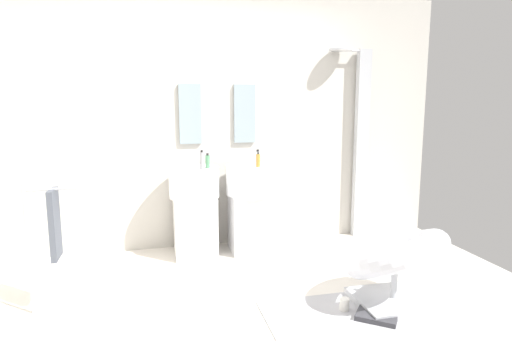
# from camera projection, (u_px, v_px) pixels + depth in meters

# --- Properties ---
(ground_plane) EXTENTS (4.80, 3.60, 0.04)m
(ground_plane) POSITION_uv_depth(u_px,v_px,m) (254.00, 317.00, 3.08)
(ground_plane) COLOR silver
(rear_partition) EXTENTS (4.80, 0.10, 2.60)m
(rear_partition) POSITION_uv_depth(u_px,v_px,m) (217.00, 121.00, 4.45)
(rear_partition) COLOR beige
(rear_partition) RESTS_ON ground_plane
(pedestal_sink_left) EXTENTS (0.48, 0.48, 0.98)m
(pedestal_sink_left) POSITION_uv_depth(u_px,v_px,m) (195.00, 208.00, 4.20)
(pedestal_sink_left) COLOR white
(pedestal_sink_left) RESTS_ON ground_plane
(pedestal_sink_right) EXTENTS (0.48, 0.48, 0.98)m
(pedestal_sink_right) POSITION_uv_depth(u_px,v_px,m) (250.00, 205.00, 4.33)
(pedestal_sink_right) COLOR white
(pedestal_sink_right) RESTS_ON ground_plane
(vanity_mirror_left) EXTENTS (0.22, 0.03, 0.59)m
(vanity_mirror_left) POSITION_uv_depth(u_px,v_px,m) (190.00, 114.00, 4.31)
(vanity_mirror_left) COLOR #8C9EA8
(vanity_mirror_right) EXTENTS (0.22, 0.03, 0.59)m
(vanity_mirror_right) POSITION_uv_depth(u_px,v_px,m) (245.00, 114.00, 4.44)
(vanity_mirror_right) COLOR #8C9EA8
(shower_column) EXTENTS (0.49, 0.24, 2.05)m
(shower_column) POSITION_uv_depth(u_px,v_px,m) (360.00, 140.00, 4.73)
(shower_column) COLOR #B7BABF
(shower_column) RESTS_ON ground_plane
(lounge_chair) EXTENTS (1.08, 1.08, 0.65)m
(lounge_chair) POSITION_uv_depth(u_px,v_px,m) (395.00, 260.00, 3.17)
(lounge_chair) COLOR #B7BABF
(lounge_chair) RESTS_ON ground_plane
(towel_rack) EXTENTS (0.37, 0.22, 0.95)m
(towel_rack) POSITION_uv_depth(u_px,v_px,m) (50.00, 227.00, 3.03)
(towel_rack) COLOR #B7BABF
(towel_rack) RESTS_ON ground_plane
(area_rug) EXTENTS (1.06, 0.73, 0.01)m
(area_rug) POSITION_uv_depth(u_px,v_px,m) (342.00, 317.00, 3.03)
(area_rug) COLOR #B2B2B7
(area_rug) RESTS_ON ground_plane
(magazine_charcoal) EXTENTS (0.35, 0.34, 0.04)m
(magazine_charcoal) POSITION_uv_depth(u_px,v_px,m) (377.00, 315.00, 3.01)
(magazine_charcoal) COLOR #38383D
(magazine_charcoal) RESTS_ON area_rug
(coffee_mug) EXTENTS (0.07, 0.07, 0.09)m
(coffee_mug) POSITION_uv_depth(u_px,v_px,m) (344.00, 304.00, 3.12)
(coffee_mug) COLOR white
(coffee_mug) RESTS_ON area_rug
(soap_bottle_green) EXTENTS (0.04, 0.04, 0.14)m
(soap_bottle_green) POSITION_uv_depth(u_px,v_px,m) (208.00, 161.00, 4.06)
(soap_bottle_green) COLOR #59996B
(soap_bottle_green) RESTS_ON pedestal_sink_left
(soap_bottle_amber) EXTENTS (0.04, 0.04, 0.14)m
(soap_bottle_amber) POSITION_uv_depth(u_px,v_px,m) (258.00, 160.00, 4.14)
(soap_bottle_amber) COLOR #C68C38
(soap_bottle_amber) RESTS_ON pedestal_sink_right
(soap_bottle_grey) EXTENTS (0.04, 0.04, 0.18)m
(soap_bottle_grey) POSITION_uv_depth(u_px,v_px,m) (202.00, 161.00, 3.97)
(soap_bottle_grey) COLOR #99999E
(soap_bottle_grey) RESTS_ON pedestal_sink_left
(soap_bottle_clear) EXTENTS (0.05, 0.05, 0.17)m
(soap_bottle_clear) POSITION_uv_depth(u_px,v_px,m) (258.00, 159.00, 4.15)
(soap_bottle_clear) COLOR silver
(soap_bottle_clear) RESTS_ON pedestal_sink_right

